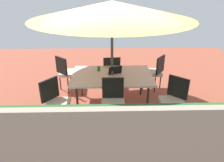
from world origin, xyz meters
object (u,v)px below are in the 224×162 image
object	(u,v)px
patio_umbrella	(112,10)
chair_northeast	(55,100)
chair_south	(111,71)
laptop	(114,72)
chair_northwest	(174,98)
chair_southeast	(67,71)
cup	(99,69)
dining_table	(112,77)
chair_north	(113,100)
chair_southwest	(155,71)

from	to	relation	value
patio_umbrella	chair_northeast	distance (m)	2.16
chair_south	laptop	size ratio (longest dim) A/B	2.56
chair_northwest	chair_southeast	world-z (taller)	same
chair_southeast	laptop	world-z (taller)	laptop
patio_umbrella	chair_south	distance (m)	1.82
laptop	chair_south	bearing A→B (deg)	-105.09
laptop	cup	xyz separation A→B (m)	(0.36, -0.19, 0.01)
dining_table	chair_northeast	bearing A→B (deg)	33.51
chair_north	chair_southeast	distance (m)	1.99
dining_table	chair_southwest	bearing A→B (deg)	-146.36
patio_umbrella	chair_southwest	distance (m)	2.16
patio_umbrella	dining_table	bearing A→B (deg)	0.00
patio_umbrella	chair_southeast	size ratio (longest dim) A/B	3.45
chair_northwest	chair_south	world-z (taller)	same
patio_umbrella	chair_northwest	bearing A→B (deg)	148.77
chair_north	chair_south	size ratio (longest dim) A/B	1.00
patio_umbrella	chair_north	distance (m)	1.83
chair_southwest	chair_north	xyz separation A→B (m)	(1.17, 1.57, 0.00)
chair_southeast	chair_southwest	bearing A→B (deg)	-136.83
chair_northwest	laptop	bearing A→B (deg)	-171.97
chair_northwest	chair_southeast	size ratio (longest dim) A/B	1.00
chair_southeast	laptop	bearing A→B (deg)	-166.71
chair_southeast	chair_northwest	bearing A→B (deg)	-168.83
dining_table	chair_southwest	world-z (taller)	chair_southwest
chair_northeast	chair_southeast	distance (m)	1.57
dining_table	chair_south	world-z (taller)	chair_south
chair_north	dining_table	bearing A→B (deg)	91.19
chair_northeast	chair_south	xyz separation A→B (m)	(-1.16, -1.55, 0.00)
chair_northwest	cup	world-z (taller)	chair_northwest
chair_north	cup	size ratio (longest dim) A/B	8.59
dining_table	chair_northwest	size ratio (longest dim) A/B	1.88
chair_southwest	laptop	world-z (taller)	laptop
chair_north	chair_southwest	bearing A→B (deg)	54.60
chair_northeast	chair_northwest	distance (m)	2.40
chair_southwest	chair_south	size ratio (longest dim) A/B	1.00
patio_umbrella	chair_south	world-z (taller)	patio_umbrella
chair_southwest	chair_northwest	xyz separation A→B (m)	(-0.07, 1.53, 0.00)
patio_umbrella	chair_southwest	size ratio (longest dim) A/B	3.45
dining_table	chair_northwest	world-z (taller)	chair_northwest
chair_north	cup	bearing A→B (deg)	107.89
chair_southeast	patio_umbrella	bearing A→B (deg)	-170.11
chair_northeast	chair_north	bearing A→B (deg)	-53.37
chair_southeast	chair_south	world-z (taller)	same
chair_south	chair_northeast	bearing A→B (deg)	49.46
chair_northwest	laptop	distance (m)	1.47
chair_southwest	chair_southeast	world-z (taller)	same
dining_table	chair_northeast	xyz separation A→B (m)	(1.16, 0.77, -0.17)
laptop	cup	world-z (taller)	laptop
chair_south	cup	bearing A→B (deg)	55.34
dining_table	patio_umbrella	xyz separation A→B (m)	(0.00, 0.00, 1.47)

